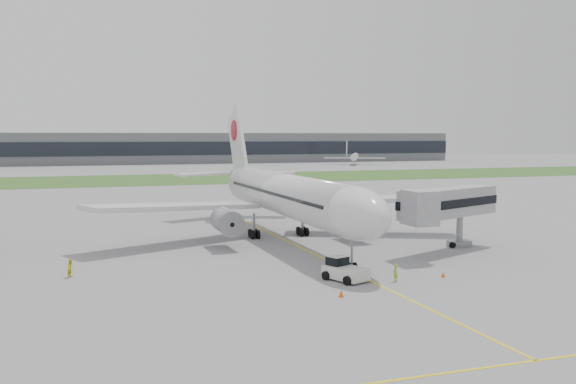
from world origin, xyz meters
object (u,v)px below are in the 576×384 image
object	(u,v)px
pushback_tug	(344,270)
jet_bridge	(445,204)
airliner	(284,194)
ground_crew_near	(395,273)

from	to	relation	value
pushback_tug	jet_bridge	distance (m)	18.85
airliner	jet_bridge	world-z (taller)	airliner
pushback_tug	ground_crew_near	size ratio (longest dim) A/B	2.81
airliner	jet_bridge	xyz separation A→B (m)	(13.89, -13.63, -0.38)
pushback_tug	jet_bridge	xyz separation A→B (m)	(15.96, 9.04, 4.36)
jet_bridge	pushback_tug	bearing A→B (deg)	-174.00
airliner	ground_crew_near	distance (m)	25.29
airliner	ground_crew_near	xyz separation A→B (m)	(1.93, -24.74, -4.87)
jet_bridge	ground_crew_near	world-z (taller)	jet_bridge
pushback_tug	jet_bridge	world-z (taller)	jet_bridge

